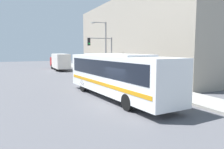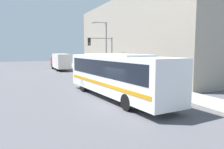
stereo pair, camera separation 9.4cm
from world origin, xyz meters
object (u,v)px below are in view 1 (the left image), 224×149
(pedestrian_near_corner, at_px, (151,75))
(parking_meter, at_px, (132,75))
(city_bus, at_px, (116,73))
(traffic_light_pole, at_px, (103,50))
(delivery_truck, at_px, (60,61))
(street_lamp, at_px, (104,44))
(fire_hydrant, at_px, (161,88))

(pedestrian_near_corner, bearing_deg, parking_meter, 141.37)
(city_bus, relative_size, traffic_light_pole, 2.40)
(city_bus, xyz_separation_m, pedestrian_near_corner, (5.79, 3.88, -0.83))
(delivery_truck, bearing_deg, street_lamp, -72.72)
(city_bus, height_order, traffic_light_pole, traffic_light_pole)
(delivery_truck, bearing_deg, fire_hydrant, -81.39)
(city_bus, bearing_deg, fire_hydrant, -3.77)
(street_lamp, distance_m, pedestrian_near_corner, 9.67)
(delivery_truck, height_order, traffic_light_pole, traffic_light_pole)
(city_bus, bearing_deg, delivery_truck, 83.36)
(parking_meter, relative_size, street_lamp, 0.18)
(parking_meter, height_order, pedestrian_near_corner, pedestrian_near_corner)
(fire_hydrant, xyz_separation_m, street_lamp, (-0.02, 12.72, 3.89))
(fire_hydrant, distance_m, pedestrian_near_corner, 4.10)
(fire_hydrant, bearing_deg, street_lamp, 90.08)
(delivery_truck, height_order, pedestrian_near_corner, delivery_truck)
(city_bus, bearing_deg, traffic_light_pole, 67.67)
(traffic_light_pole, distance_m, street_lamp, 2.45)
(fire_hydrant, bearing_deg, pedestrian_near_corner, 67.83)
(fire_hydrant, distance_m, street_lamp, 13.30)
(traffic_light_pole, height_order, street_lamp, street_lamp)
(fire_hydrant, bearing_deg, city_bus, -178.33)
(city_bus, xyz_separation_m, parking_meter, (4.26, 5.11, -0.89))
(delivery_truck, xyz_separation_m, parking_meter, (3.74, -19.70, -0.54))
(traffic_light_pole, bearing_deg, parking_meter, -79.90)
(city_bus, height_order, parking_meter, city_bus)
(city_bus, distance_m, parking_meter, 6.71)
(city_bus, xyz_separation_m, delivery_truck, (0.52, 24.81, -0.35))
(delivery_truck, distance_m, pedestrian_near_corner, 21.58)
(delivery_truck, relative_size, traffic_light_pole, 1.67)
(street_lamp, height_order, pedestrian_near_corner, street_lamp)
(city_bus, relative_size, parking_meter, 9.25)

